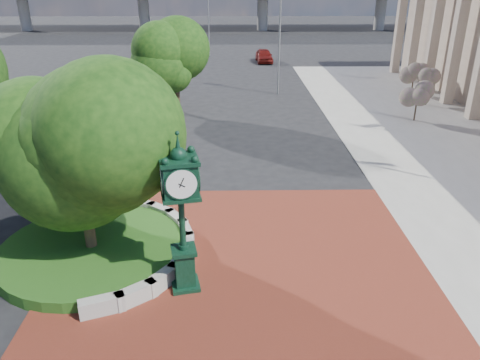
% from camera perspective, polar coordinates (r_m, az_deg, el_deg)
% --- Properties ---
extents(ground, '(200.00, 200.00, 0.00)m').
position_cam_1_polar(ground, '(16.08, 0.09, -8.98)').
color(ground, black).
rests_on(ground, ground).
extents(plaza, '(12.00, 12.00, 0.04)m').
position_cam_1_polar(plaza, '(15.24, 0.16, -10.95)').
color(plaza, maroon).
rests_on(plaza, ground).
extents(planter_wall, '(2.96, 6.77, 0.54)m').
position_cam_1_polar(planter_wall, '(16.12, -9.68, -8.13)').
color(planter_wall, '#9E9B93').
rests_on(planter_wall, ground).
extents(grass_bed, '(6.10, 6.10, 0.40)m').
position_cam_1_polar(grass_bed, '(16.66, -17.55, -8.15)').
color(grass_bed, '#1B4A15').
rests_on(grass_bed, ground).
extents(tree_planter, '(5.20, 5.20, 6.33)m').
position_cam_1_polar(tree_planter, '(15.17, -19.17, 3.27)').
color(tree_planter, '#38281C').
rests_on(tree_planter, ground).
extents(tree_street, '(4.40, 4.40, 5.45)m').
position_cam_1_polar(tree_street, '(32.22, -7.87, 13.78)').
color(tree_street, '#38281C').
rests_on(tree_street, ground).
extents(post_clock, '(1.17, 1.17, 4.88)m').
position_cam_1_polar(post_clock, '(13.24, -7.16, -3.48)').
color(post_clock, black).
rests_on(post_clock, ground).
extents(parked_car, '(1.85, 4.17, 1.39)m').
position_cam_1_polar(parked_car, '(52.20, 2.95, 14.90)').
color(parked_car, '#5E100D').
rests_on(parked_car, ground).
extents(street_lamp_near, '(1.75, 0.88, 8.27)m').
position_cam_1_polar(street_lamp_near, '(36.99, 5.18, 17.68)').
color(street_lamp_near, slate).
rests_on(street_lamp_near, ground).
extents(street_lamp_far, '(1.81, 0.64, 8.21)m').
position_cam_1_polar(street_lamp_far, '(56.19, -3.67, 19.74)').
color(street_lamp_far, slate).
rests_on(street_lamp_far, ground).
extents(shrub_near, '(1.20, 1.20, 2.20)m').
position_cam_1_polar(shrub_near, '(32.21, 20.83, 9.48)').
color(shrub_near, '#38281C').
rests_on(shrub_near, ground).
extents(shrub_mid, '(1.20, 1.20, 2.20)m').
position_cam_1_polar(shrub_mid, '(36.57, 22.04, 10.85)').
color(shrub_mid, '#38281C').
rests_on(shrub_mid, ground).
extents(shrub_far, '(1.20, 1.20, 2.20)m').
position_cam_1_polar(shrub_far, '(39.71, 20.45, 11.99)').
color(shrub_far, '#38281C').
rests_on(shrub_far, ground).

